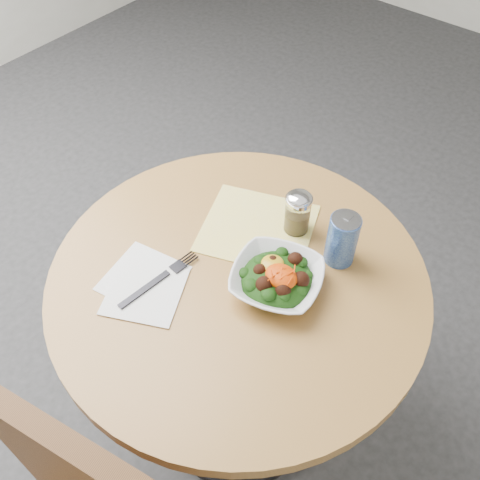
# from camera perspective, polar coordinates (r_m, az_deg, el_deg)

# --- Properties ---
(ground) EXTENTS (6.00, 6.00, 0.00)m
(ground) POSITION_cam_1_polar(r_m,az_deg,el_deg) (1.91, -0.15, -17.48)
(ground) COLOR #2B2B2D
(ground) RESTS_ON ground
(table) EXTENTS (0.90, 0.90, 0.75)m
(table) POSITION_cam_1_polar(r_m,az_deg,el_deg) (1.43, -0.19, -8.54)
(table) COLOR black
(table) RESTS_ON ground
(cloth_napkin) EXTENTS (0.34, 0.33, 0.00)m
(cloth_napkin) POSITION_cam_1_polar(r_m,az_deg,el_deg) (1.36, 1.89, 1.31)
(cloth_napkin) COLOR yellow
(cloth_napkin) RESTS_ON table
(paper_napkins) EXTENTS (0.24, 0.23, 0.00)m
(paper_napkins) POSITION_cam_1_polar(r_m,az_deg,el_deg) (1.26, -10.19, -4.70)
(paper_napkins) COLOR white
(paper_napkins) RESTS_ON table
(salad_bowl) EXTENTS (0.26, 0.26, 0.08)m
(salad_bowl) POSITION_cam_1_polar(r_m,az_deg,el_deg) (1.22, 3.95, -4.12)
(salad_bowl) COLOR silver
(salad_bowl) RESTS_ON table
(fork) EXTENTS (0.05, 0.22, 0.00)m
(fork) POSITION_cam_1_polar(r_m,az_deg,el_deg) (1.26, -8.39, -4.00)
(fork) COLOR black
(fork) RESTS_ON table
(spice_shaker) EXTENTS (0.07, 0.07, 0.12)m
(spice_shaker) POSITION_cam_1_polar(r_m,az_deg,el_deg) (1.32, 6.17, 2.93)
(spice_shaker) COLOR silver
(spice_shaker) RESTS_ON table
(beverage_can) EXTENTS (0.07, 0.07, 0.14)m
(beverage_can) POSITION_cam_1_polar(r_m,az_deg,el_deg) (1.27, 10.84, 0.07)
(beverage_can) COLOR navy
(beverage_can) RESTS_ON table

